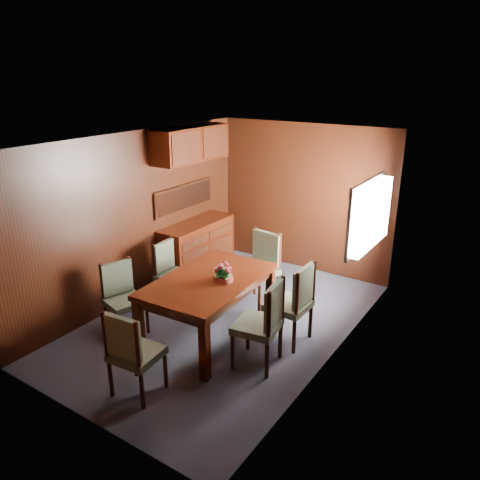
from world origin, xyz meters
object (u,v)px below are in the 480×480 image
Objects in this scene: sideboard at (197,249)px; flower_centerpiece at (224,272)px; chair_right_near at (264,320)px; chair_left_near at (122,294)px; dining_table at (209,287)px; chair_head at (131,350)px.

flower_centerpiece reaches higher than sideboard.
chair_right_near is at bearing -35.58° from sideboard.
chair_right_near reaches higher than sideboard.
chair_right_near is (1.88, 0.33, 0.06)m from chair_left_near.
chair_left_near is (0.29, -1.88, 0.07)m from sideboard.
flower_centerpiece reaches higher than chair_left_near.
dining_table is 7.13× the size of flower_centerpiece.
sideboard is 0.81× the size of dining_table.
dining_table is at bearing 70.29° from chair_right_near.
chair_right_near is (0.88, -0.17, -0.10)m from dining_table.
chair_left_near is at bearing 90.91° from chair_right_near.
sideboard is at bearing 129.66° from dining_table.
chair_right_near is at bearing -17.11° from flower_centerpiece.
chair_right_near reaches higher than flower_centerpiece.
sideboard is 1.35× the size of chair_right_near.
dining_table is at bearing -166.61° from flower_centerpiece.
chair_head is at bearing -95.71° from flower_centerpiece.
chair_head reaches higher than sideboard.
dining_table is 0.30m from flower_centerpiece.
chair_head reaches higher than chair_left_near.
dining_table is at bearing -47.13° from sideboard.
chair_right_near reaches higher than chair_head.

